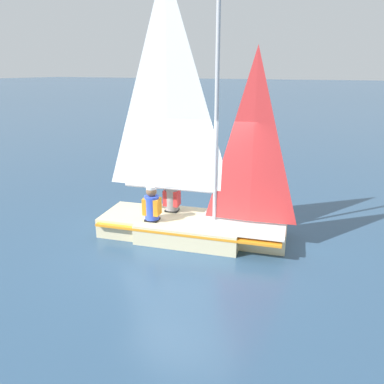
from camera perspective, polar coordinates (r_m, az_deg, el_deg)
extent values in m
plane|color=#2D4C6B|center=(8.13, 0.00, -6.81)|extent=(260.00, 260.00, 0.00)
cube|color=beige|center=(8.04, 0.00, -5.47)|extent=(1.75, 2.35, 0.41)
cube|color=beige|center=(7.81, 10.85, -6.57)|extent=(0.91, 1.01, 0.41)
cube|color=beige|center=(8.54, -9.87, -4.30)|extent=(1.33, 1.08, 0.41)
cube|color=orange|center=(7.99, 0.00, -4.60)|extent=(2.05, 4.00, 0.05)
cube|color=silver|center=(7.76, 7.65, -4.74)|extent=(1.57, 1.94, 0.04)
cylinder|color=#B7B7BC|center=(7.27, 3.81, 14.03)|extent=(0.08, 0.08, 5.00)
cylinder|color=#B7B7BC|center=(7.88, -3.52, 0.61)|extent=(0.41, 1.96, 0.07)
pyramid|color=white|center=(7.52, -3.85, 16.28)|extent=(0.37, 1.86, 4.20)
pyramid|color=red|center=(7.24, 9.39, 8.02)|extent=(0.27, 1.30, 3.34)
cube|color=black|center=(8.79, -12.86, -4.28)|extent=(0.04, 0.08, 0.29)
cube|color=black|center=(8.48, -3.04, -4.06)|extent=(0.28, 0.32, 0.45)
cylinder|color=gray|center=(8.31, -3.10, -1.02)|extent=(0.35, 0.35, 0.50)
cube|color=red|center=(8.30, -3.10, -0.86)|extent=(0.31, 0.38, 0.35)
sphere|color=#A87A56|center=(8.20, -3.14, 1.28)|extent=(0.22, 0.22, 0.22)
cube|color=black|center=(8.00, -6.01, -5.53)|extent=(0.28, 0.32, 0.45)
cylinder|color=blue|center=(7.82, -6.13, -2.34)|extent=(0.35, 0.35, 0.50)
cube|color=orange|center=(7.82, -6.13, -2.17)|extent=(0.31, 0.38, 0.35)
sphere|color=brown|center=(7.71, -6.21, 0.09)|extent=(0.22, 0.22, 0.22)
cylinder|color=white|center=(7.68, -6.24, 0.67)|extent=(0.24, 0.24, 0.06)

